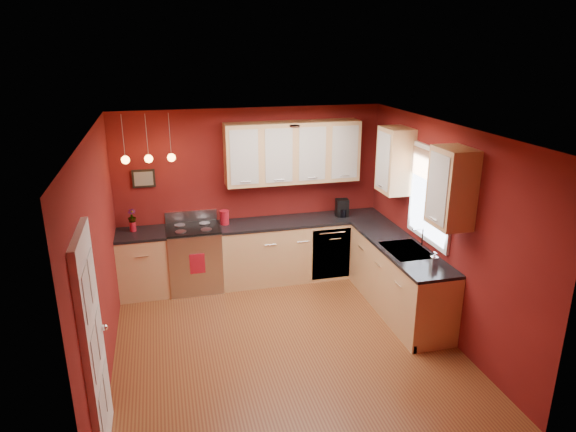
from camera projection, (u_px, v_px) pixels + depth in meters
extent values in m
plane|color=brown|center=(284.00, 343.00, 6.26)|extent=(4.20, 4.20, 0.00)
cube|color=white|center=(284.00, 130.00, 5.43)|extent=(4.00, 4.20, 0.02)
cube|color=maroon|center=(251.00, 194.00, 7.78)|extent=(4.00, 0.02, 2.60)
cube|color=maroon|center=(349.00, 343.00, 3.92)|extent=(4.00, 0.02, 2.60)
cube|color=maroon|center=(99.00, 261.00, 5.38)|extent=(0.02, 4.20, 2.60)
cube|color=maroon|center=(442.00, 229.00, 6.31)|extent=(0.02, 4.20, 2.60)
cube|color=tan|center=(144.00, 264.00, 7.39)|extent=(0.70, 0.60, 0.90)
cube|color=tan|center=(303.00, 249.00, 7.94)|extent=(2.54, 0.60, 0.90)
cube|color=tan|center=(399.00, 279.00, 6.92)|extent=(0.60, 2.10, 0.90)
cube|color=black|center=(141.00, 234.00, 7.24)|extent=(0.70, 0.62, 0.04)
cube|color=black|center=(303.00, 220.00, 7.79)|extent=(2.54, 0.62, 0.04)
cube|color=black|center=(401.00, 247.00, 6.77)|extent=(0.62, 2.10, 0.04)
cube|color=#B9BABE|center=(195.00, 259.00, 7.56)|extent=(0.76, 0.64, 0.92)
cube|color=black|center=(196.00, 266.00, 7.27)|extent=(0.55, 0.02, 0.32)
cylinder|color=#B9BABE|center=(195.00, 250.00, 7.19)|extent=(0.60, 0.02, 0.02)
cube|color=black|center=(193.00, 229.00, 7.40)|extent=(0.76, 0.60, 0.03)
cylinder|color=gray|center=(181.00, 232.00, 7.23)|extent=(0.16, 0.16, 0.01)
cylinder|color=gray|center=(206.00, 229.00, 7.31)|extent=(0.16, 0.16, 0.01)
cylinder|color=gray|center=(180.00, 225.00, 7.49)|extent=(0.16, 0.16, 0.01)
cylinder|color=gray|center=(204.00, 223.00, 7.57)|extent=(0.16, 0.16, 0.01)
cube|color=#B9BABE|center=(191.00, 216.00, 7.65)|extent=(0.76, 0.04, 0.16)
cube|color=#B9BABE|center=(331.00, 254.00, 7.76)|extent=(0.60, 0.02, 0.80)
cube|color=gray|center=(406.00, 252.00, 6.64)|extent=(0.50, 0.70, 0.05)
cube|color=black|center=(400.00, 247.00, 6.80)|extent=(0.42, 0.30, 0.02)
cube|color=black|center=(412.00, 257.00, 6.48)|extent=(0.42, 0.30, 0.02)
cylinder|color=white|center=(423.00, 238.00, 6.64)|extent=(0.02, 0.02, 0.28)
cylinder|color=white|center=(419.00, 229.00, 6.58)|extent=(0.16, 0.02, 0.02)
cube|color=white|center=(431.00, 196.00, 6.47)|extent=(0.04, 1.02, 1.22)
cube|color=white|center=(430.00, 196.00, 6.46)|extent=(0.01, 0.90, 1.10)
cube|color=#936649|center=(431.00, 167.00, 6.34)|extent=(0.02, 0.96, 0.36)
cube|color=white|center=(93.00, 345.00, 4.38)|extent=(0.06, 0.82, 2.05)
cube|color=silver|center=(87.00, 294.00, 4.04)|extent=(0.00, 0.28, 0.40)
cube|color=silver|center=(92.00, 275.00, 4.37)|extent=(0.00, 0.28, 0.40)
cube|color=silver|center=(95.00, 354.00, 4.21)|extent=(0.00, 0.28, 0.40)
cube|color=silver|center=(99.00, 331.00, 4.54)|extent=(0.00, 0.28, 0.40)
cube|color=silver|center=(103.00, 409.00, 4.39)|extent=(0.00, 0.28, 0.40)
cube|color=silver|center=(106.00, 384.00, 4.72)|extent=(0.00, 0.28, 0.40)
sphere|color=white|center=(105.00, 327.00, 4.70)|extent=(0.06, 0.06, 0.06)
cube|color=tan|center=(293.00, 152.00, 7.55)|extent=(2.00, 0.35, 0.90)
cube|color=tan|center=(421.00, 173.00, 6.36)|extent=(0.35, 1.95, 0.90)
cube|color=black|center=(144.00, 178.00, 7.29)|extent=(0.32, 0.03, 0.26)
cylinder|color=gray|center=(123.00, 137.00, 6.73)|extent=(0.01, 0.01, 0.60)
sphere|color=#FFA53F|center=(125.00, 160.00, 6.83)|extent=(0.11, 0.11, 0.11)
cylinder|color=gray|center=(147.00, 137.00, 6.80)|extent=(0.01, 0.01, 0.60)
sphere|color=#FFA53F|center=(149.00, 159.00, 6.90)|extent=(0.11, 0.11, 0.11)
cylinder|color=gray|center=(170.00, 136.00, 6.87)|extent=(0.01, 0.01, 0.60)
sphere|color=#FFA53F|center=(171.00, 158.00, 6.97)|extent=(0.11, 0.11, 0.11)
cylinder|color=#A51120|center=(225.00, 218.00, 7.54)|extent=(0.13, 0.13, 0.20)
cylinder|color=#A51120|center=(224.00, 211.00, 7.50)|extent=(0.14, 0.14, 0.02)
cylinder|color=#A51120|center=(133.00, 226.00, 7.27)|extent=(0.09, 0.09, 0.14)
imported|color=#A51120|center=(132.00, 216.00, 7.22)|extent=(0.13, 0.13, 0.20)
cube|color=black|center=(342.00, 208.00, 7.89)|extent=(0.20, 0.17, 0.27)
cylinder|color=black|center=(343.00, 213.00, 7.87)|extent=(0.11, 0.11, 0.12)
imported|color=white|center=(434.00, 259.00, 6.11)|extent=(0.08, 0.09, 0.18)
cube|color=#A51120|center=(197.00, 264.00, 7.24)|extent=(0.21, 0.01, 0.29)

